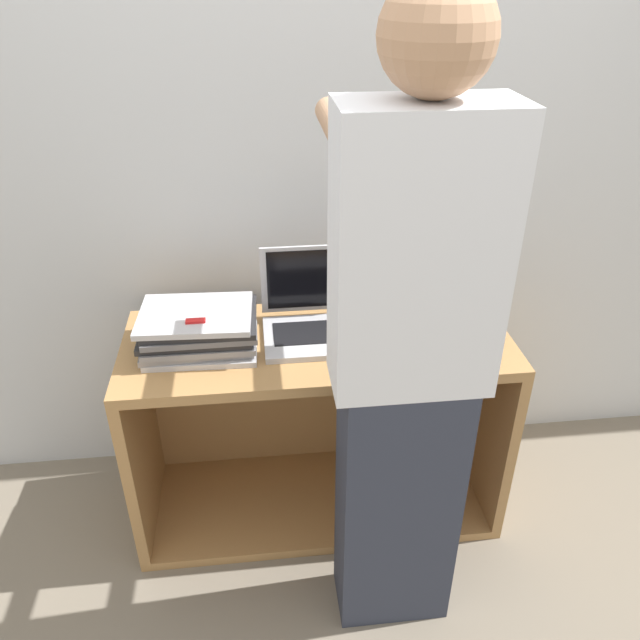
% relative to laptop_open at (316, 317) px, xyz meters
% --- Properties ---
extents(ground_plane, '(12.00, 12.00, 0.00)m').
position_rel_laptop_open_xyz_m(ground_plane, '(0.00, -0.31, -0.80)').
color(ground_plane, '#756B5B').
extents(wall_back, '(8.00, 0.05, 2.40)m').
position_rel_laptop_open_xyz_m(wall_back, '(0.00, 0.32, 0.40)').
color(wall_back, silver).
rests_on(wall_back, ground_plane).
extents(cart, '(1.28, 0.52, 0.74)m').
position_rel_laptop_open_xyz_m(cart, '(0.00, 0.02, -0.43)').
color(cart, '#A87A47').
rests_on(cart, ground_plane).
extents(laptop_open, '(0.35, 0.30, 0.28)m').
position_rel_laptop_open_xyz_m(laptop_open, '(0.00, 0.00, 0.00)').
color(laptop_open, '#B7B7BC').
rests_on(laptop_open, cart).
extents(laptop_stack_left, '(0.37, 0.28, 0.13)m').
position_rel_laptop_open_xyz_m(laptop_stack_left, '(-0.38, -0.05, 0.01)').
color(laptop_stack_left, '#B7B7BC').
rests_on(laptop_stack_left, cart).
extents(laptop_stack_right, '(0.37, 0.28, 0.09)m').
position_rel_laptop_open_xyz_m(laptop_stack_right, '(0.38, -0.05, -0.01)').
color(laptop_stack_right, '#B7B7BC').
rests_on(laptop_stack_right, cart).
extents(person, '(0.40, 0.54, 1.83)m').
position_rel_laptop_open_xyz_m(person, '(0.19, -0.49, 0.13)').
color(person, '#2D3342').
rests_on(person, ground_plane).
extents(inventory_tag, '(0.06, 0.02, 0.01)m').
position_rel_laptop_open_xyz_m(inventory_tag, '(-0.38, -0.11, 0.08)').
color(inventory_tag, red).
rests_on(inventory_tag, laptop_stack_left).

